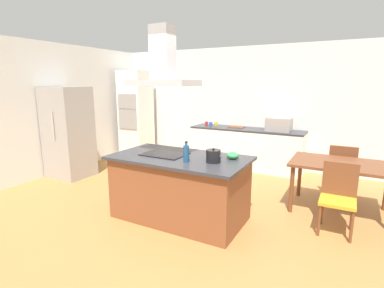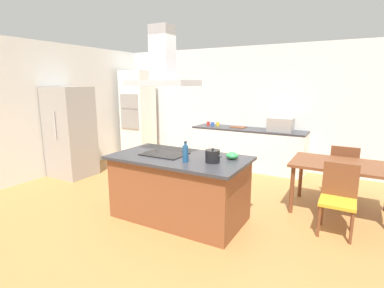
{
  "view_description": "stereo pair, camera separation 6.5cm",
  "coord_description": "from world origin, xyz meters",
  "px_view_note": "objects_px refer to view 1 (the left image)",
  "views": [
    {
      "loc": [
        2.01,
        -3.35,
        1.89
      ],
      "look_at": [
        -0.02,
        0.4,
        1.0
      ],
      "focal_mm": 27.4,
      "sensor_mm": 36.0,
      "label": 1
    },
    {
      "loc": [
        2.07,
        -3.32,
        1.89
      ],
      "look_at": [
        -0.02,
        0.4,
        1.0
      ],
      "focal_mm": 27.4,
      "sensor_mm": 36.0,
      "label": 2
    }
  ],
  "objects_px": {
    "cutting_board": "(236,127)",
    "refrigerator": "(68,132)",
    "range_hood": "(163,67)",
    "cooktop": "(165,154)",
    "coffee_mug_red": "(206,123)",
    "chair_facing_island": "(338,193)",
    "mixing_bowl": "(233,155)",
    "olive_oil_bottle": "(186,153)",
    "chair_facing_back_wall": "(342,167)",
    "coffee_mug_yellow": "(216,124)",
    "wall_oven_stack": "(136,114)",
    "tea_kettle": "(213,156)",
    "coffee_mug_blue": "(211,124)",
    "dining_table": "(342,168)",
    "countertop_microwave": "(279,124)"
  },
  "relations": [
    {
      "from": "chair_facing_island",
      "to": "countertop_microwave",
      "type": "bearing_deg",
      "value": 119.55
    },
    {
      "from": "wall_oven_stack",
      "to": "chair_facing_island",
      "type": "xyz_separation_m",
      "value": [
        4.88,
        -2.0,
        -0.59
      ]
    },
    {
      "from": "mixing_bowl",
      "to": "refrigerator",
      "type": "bearing_deg",
      "value": 174.19
    },
    {
      "from": "olive_oil_bottle",
      "to": "chair_facing_back_wall",
      "type": "height_order",
      "value": "olive_oil_bottle"
    },
    {
      "from": "countertop_microwave",
      "to": "dining_table",
      "type": "bearing_deg",
      "value": -51.06
    },
    {
      "from": "coffee_mug_red",
      "to": "range_hood",
      "type": "height_order",
      "value": "range_hood"
    },
    {
      "from": "countertop_microwave",
      "to": "coffee_mug_red",
      "type": "xyz_separation_m",
      "value": [
        -1.7,
        0.04,
        -0.09
      ]
    },
    {
      "from": "coffee_mug_yellow",
      "to": "chair_facing_island",
      "type": "distance_m",
      "value": 3.58
    },
    {
      "from": "dining_table",
      "to": "tea_kettle",
      "type": "bearing_deg",
      "value": -136.54
    },
    {
      "from": "mixing_bowl",
      "to": "chair_facing_island",
      "type": "distance_m",
      "value": 1.42
    },
    {
      "from": "cooktop",
      "to": "chair_facing_island",
      "type": "bearing_deg",
      "value": 16.33
    },
    {
      "from": "refrigerator",
      "to": "cooktop",
      "type": "bearing_deg",
      "value": -12.38
    },
    {
      "from": "cooktop",
      "to": "chair_facing_island",
      "type": "distance_m",
      "value": 2.35
    },
    {
      "from": "range_hood",
      "to": "cooktop",
      "type": "bearing_deg",
      "value": 0.0
    },
    {
      "from": "cutting_board",
      "to": "mixing_bowl",
      "type": "bearing_deg",
      "value": -71.0
    },
    {
      "from": "cutting_board",
      "to": "coffee_mug_blue",
      "type": "bearing_deg",
      "value": -175.22
    },
    {
      "from": "mixing_bowl",
      "to": "wall_oven_stack",
      "type": "distance_m",
      "value": 4.33
    },
    {
      "from": "chair_facing_back_wall",
      "to": "coffee_mug_blue",
      "type": "bearing_deg",
      "value": 162.45
    },
    {
      "from": "mixing_bowl",
      "to": "range_hood",
      "type": "relative_size",
      "value": 0.18
    },
    {
      "from": "cutting_board",
      "to": "cooktop",
      "type": "bearing_deg",
      "value": -90.06
    },
    {
      "from": "chair_facing_back_wall",
      "to": "range_hood",
      "type": "relative_size",
      "value": 0.99
    },
    {
      "from": "chair_facing_island",
      "to": "range_hood",
      "type": "distance_m",
      "value": 2.81
    },
    {
      "from": "coffee_mug_blue",
      "to": "coffee_mug_yellow",
      "type": "distance_m",
      "value": 0.12
    },
    {
      "from": "mixing_bowl",
      "to": "chair_facing_back_wall",
      "type": "relative_size",
      "value": 0.19
    },
    {
      "from": "cutting_board",
      "to": "refrigerator",
      "type": "bearing_deg",
      "value": -139.6
    },
    {
      "from": "cooktop",
      "to": "cutting_board",
      "type": "distance_m",
      "value": 2.93
    },
    {
      "from": "refrigerator",
      "to": "chair_facing_island",
      "type": "xyz_separation_m",
      "value": [
        4.96,
        0.05,
        -0.4
      ]
    },
    {
      "from": "mixing_bowl",
      "to": "cooktop",
      "type": "bearing_deg",
      "value": -166.32
    },
    {
      "from": "tea_kettle",
      "to": "coffee_mug_yellow",
      "type": "bearing_deg",
      "value": 113.26
    },
    {
      "from": "olive_oil_bottle",
      "to": "mixing_bowl",
      "type": "xyz_separation_m",
      "value": [
        0.46,
        0.43,
        -0.07
      ]
    },
    {
      "from": "mixing_bowl",
      "to": "countertop_microwave",
      "type": "distance_m",
      "value": 2.65
    },
    {
      "from": "coffee_mug_red",
      "to": "cutting_board",
      "type": "xyz_separation_m",
      "value": [
        0.75,
        0.01,
        -0.04
      ]
    },
    {
      "from": "cutting_board",
      "to": "chair_facing_back_wall",
      "type": "bearing_deg",
      "value": -23.15
    },
    {
      "from": "mixing_bowl",
      "to": "coffee_mug_blue",
      "type": "distance_m",
      "value": 3.07
    },
    {
      "from": "tea_kettle",
      "to": "coffee_mug_yellow",
      "type": "xyz_separation_m",
      "value": [
        -1.28,
        2.98,
        -0.04
      ]
    },
    {
      "from": "tea_kettle",
      "to": "refrigerator",
      "type": "bearing_deg",
      "value": 169.5
    },
    {
      "from": "dining_table",
      "to": "range_hood",
      "type": "xyz_separation_m",
      "value": [
        -2.22,
        -1.32,
        1.43
      ]
    },
    {
      "from": "chair_facing_island",
      "to": "dining_table",
      "type": "bearing_deg",
      "value": 90.0
    },
    {
      "from": "coffee_mug_yellow",
      "to": "chair_facing_island",
      "type": "height_order",
      "value": "coffee_mug_yellow"
    },
    {
      "from": "refrigerator",
      "to": "chair_facing_island",
      "type": "height_order",
      "value": "refrigerator"
    },
    {
      "from": "tea_kettle",
      "to": "refrigerator",
      "type": "xyz_separation_m",
      "value": [
        -3.51,
        0.65,
        -0.07
      ]
    },
    {
      "from": "coffee_mug_red",
      "to": "cutting_board",
      "type": "distance_m",
      "value": 0.75
    },
    {
      "from": "tea_kettle",
      "to": "wall_oven_stack",
      "type": "height_order",
      "value": "wall_oven_stack"
    },
    {
      "from": "chair_facing_island",
      "to": "olive_oil_bottle",
      "type": "bearing_deg",
      "value": -153.9
    },
    {
      "from": "mixing_bowl",
      "to": "wall_oven_stack",
      "type": "bearing_deg",
      "value": 146.01
    },
    {
      "from": "dining_table",
      "to": "cooktop",
      "type": "bearing_deg",
      "value": -149.35
    },
    {
      "from": "coffee_mug_red",
      "to": "chair_facing_island",
      "type": "relative_size",
      "value": 0.1
    },
    {
      "from": "coffee_mug_red",
      "to": "chair_facing_island",
      "type": "xyz_separation_m",
      "value": [
        2.97,
        -2.26,
        -0.44
      ]
    },
    {
      "from": "tea_kettle",
      "to": "coffee_mug_blue",
      "type": "bearing_deg",
      "value": 115.43
    },
    {
      "from": "tea_kettle",
      "to": "mixing_bowl",
      "type": "relative_size",
      "value": 1.43
    }
  ]
}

